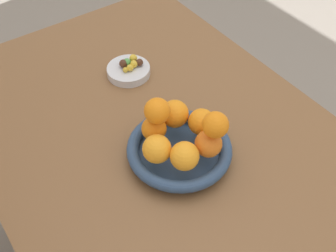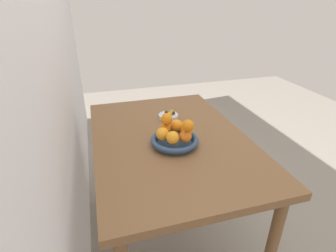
# 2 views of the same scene
# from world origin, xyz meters

# --- Properties ---
(ground_plane) EXTENTS (6.00, 6.00, 0.00)m
(ground_plane) POSITION_xyz_m (0.00, 0.00, 0.00)
(ground_plane) COLOR gray
(wall_back) EXTENTS (4.00, 0.05, 2.50)m
(wall_back) POSITION_xyz_m (0.00, 0.51, 1.25)
(wall_back) COLOR white
(wall_back) RESTS_ON ground_plane
(dining_table) EXTENTS (1.10, 0.76, 0.74)m
(dining_table) POSITION_xyz_m (0.00, 0.00, 0.65)
(dining_table) COLOR brown
(dining_table) RESTS_ON ground_plane
(fruit_bowl) EXTENTS (0.23, 0.23, 0.04)m
(fruit_bowl) POSITION_xyz_m (-0.08, 0.00, 0.76)
(fruit_bowl) COLOR navy
(fruit_bowl) RESTS_ON dining_table
(candy_dish) EXTENTS (0.11, 0.11, 0.02)m
(candy_dish) POSITION_xyz_m (0.22, -0.06, 0.75)
(candy_dish) COLOR silver
(candy_dish) RESTS_ON dining_table
(orange_0) EXTENTS (0.06, 0.06, 0.06)m
(orange_0) POSITION_xyz_m (-0.09, 0.06, 0.81)
(orange_0) COLOR orange
(orange_0) RESTS_ON fruit_bowl
(orange_1) EXTENTS (0.06, 0.06, 0.06)m
(orange_1) POSITION_xyz_m (-0.13, 0.03, 0.81)
(orange_1) COLOR orange
(orange_1) RESTS_ON fruit_bowl
(orange_2) EXTENTS (0.06, 0.06, 0.06)m
(orange_2) POSITION_xyz_m (-0.13, -0.03, 0.81)
(orange_2) COLOR orange
(orange_2) RESTS_ON fruit_bowl
(orange_3) EXTENTS (0.06, 0.06, 0.06)m
(orange_3) POSITION_xyz_m (-0.08, -0.06, 0.81)
(orange_3) COLOR orange
(orange_3) RESTS_ON fruit_bowl
(orange_4) EXTENTS (0.06, 0.06, 0.06)m
(orange_4) POSITION_xyz_m (-0.03, -0.03, 0.81)
(orange_4) COLOR orange
(orange_4) RESTS_ON fruit_bowl
(orange_5) EXTENTS (0.05, 0.05, 0.05)m
(orange_5) POSITION_xyz_m (-0.03, 0.03, 0.81)
(orange_5) COLOR orange
(orange_5) RESTS_ON fruit_bowl
(orange_6) EXTENTS (0.05, 0.05, 0.05)m
(orange_6) POSITION_xyz_m (-0.04, 0.03, 0.86)
(orange_6) COLOR orange
(orange_6) RESTS_ON orange_5
(orange_7) EXTENTS (0.05, 0.05, 0.05)m
(orange_7) POSITION_xyz_m (-0.14, -0.04, 0.86)
(orange_7) COLOR orange
(orange_7) RESTS_ON orange_2
(candy_ball_0) EXTENTS (0.02, 0.02, 0.02)m
(candy_ball_0) POSITION_xyz_m (0.21, -0.09, 0.77)
(candy_ball_0) COLOR #472819
(candy_ball_0) RESTS_ON candy_dish
(candy_ball_1) EXTENTS (0.01, 0.01, 0.01)m
(candy_ball_1) POSITION_xyz_m (0.21, -0.04, 0.77)
(candy_ball_1) COLOR gold
(candy_ball_1) RESTS_ON candy_dish
(candy_ball_2) EXTENTS (0.02, 0.02, 0.02)m
(candy_ball_2) POSITION_xyz_m (0.24, -0.08, 0.77)
(candy_ball_2) COLOR gold
(candy_ball_2) RESTS_ON candy_dish
(candy_ball_3) EXTENTS (0.02, 0.02, 0.02)m
(candy_ball_3) POSITION_xyz_m (0.21, -0.07, 0.77)
(candy_ball_3) COLOR gold
(candy_ball_3) RESTS_ON candy_dish
(candy_ball_4) EXTENTS (0.02, 0.02, 0.02)m
(candy_ball_4) POSITION_xyz_m (0.21, -0.05, 0.77)
(candy_ball_4) COLOR gold
(candy_ball_4) RESTS_ON candy_dish
(candy_ball_5) EXTENTS (0.02, 0.02, 0.02)m
(candy_ball_5) POSITION_xyz_m (0.23, -0.05, 0.77)
(candy_ball_5) COLOR #472819
(candy_ball_5) RESTS_ON candy_dish
(candy_ball_6) EXTENTS (0.02, 0.02, 0.02)m
(candy_ball_6) POSITION_xyz_m (0.23, -0.06, 0.77)
(candy_ball_6) COLOR #4C9947
(candy_ball_6) RESTS_ON candy_dish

